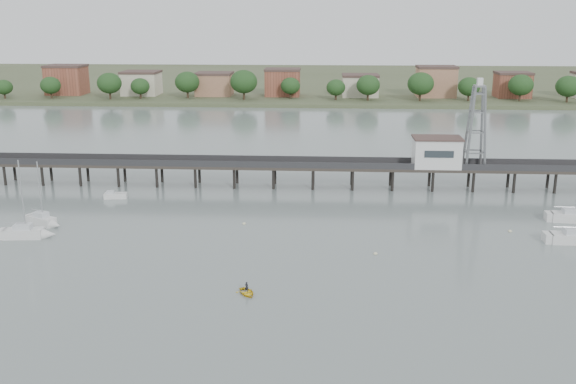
# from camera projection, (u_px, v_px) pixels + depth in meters

# --- Properties ---
(ground_plane) EXTENTS (500.00, 500.00, 0.00)m
(ground_plane) POSITION_uv_depth(u_px,v_px,m) (261.00, 360.00, 57.29)
(ground_plane) COLOR slate
(ground_plane) RESTS_ON ground
(pier) EXTENTS (150.00, 5.00, 5.50)m
(pier) POSITION_uv_depth(u_px,v_px,m) (294.00, 166.00, 113.99)
(pier) COLOR #2D2823
(pier) RESTS_ON ground
(pier_building) EXTENTS (8.40, 5.40, 5.30)m
(pier_building) POSITION_uv_depth(u_px,v_px,m) (437.00, 152.00, 111.84)
(pier_building) COLOR silver
(pier_building) RESTS_ON ground
(lattice_tower) EXTENTS (3.20, 3.20, 15.50)m
(lattice_tower) POSITION_uv_depth(u_px,v_px,m) (476.00, 127.00, 110.30)
(lattice_tower) COLOR slate
(lattice_tower) RESTS_ON ground
(sailboat_b) EXTENTS (6.07, 4.06, 9.98)m
(sailboat_b) POSITION_uv_depth(u_px,v_px,m) (45.00, 222.00, 93.52)
(sailboat_b) COLOR silver
(sailboat_b) RESTS_ON ground
(sailboat_a) EXTENTS (7.10, 2.72, 11.57)m
(sailboat_a) POSITION_uv_depth(u_px,v_px,m) (31.00, 233.00, 88.54)
(sailboat_a) COLOR silver
(sailboat_a) RESTS_ON ground
(white_tender) EXTENTS (3.93, 2.08, 1.45)m
(white_tender) POSITION_uv_depth(u_px,v_px,m) (115.00, 196.00, 107.68)
(white_tender) COLOR silver
(white_tender) RESTS_ON ground
(yellow_dinghy) EXTENTS (2.01, 1.45, 2.76)m
(yellow_dinghy) POSITION_uv_depth(u_px,v_px,m) (247.00, 294.00, 70.90)
(yellow_dinghy) COLOR yellow
(yellow_dinghy) RESTS_ON ground
(dinghy_occupant) EXTENTS (0.85, 1.28, 0.29)m
(dinghy_occupant) POSITION_uv_depth(u_px,v_px,m) (247.00, 294.00, 70.90)
(dinghy_occupant) COLOR black
(dinghy_occupant) RESTS_ON ground
(mooring_buoys) EXTENTS (81.17, 14.27, 0.39)m
(mooring_buoys) POSITION_uv_depth(u_px,v_px,m) (339.00, 239.00, 87.81)
(mooring_buoys) COLOR beige
(mooring_buoys) RESTS_ON ground
(far_shore) EXTENTS (500.00, 170.00, 10.40)m
(far_shore) POSITION_uv_depth(u_px,v_px,m) (314.00, 81.00, 287.47)
(far_shore) COLOR #475133
(far_shore) RESTS_ON ground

